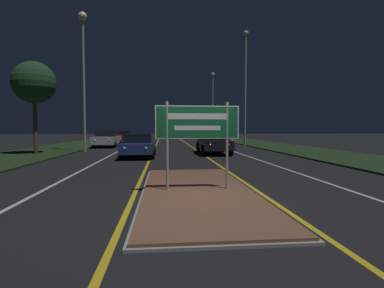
% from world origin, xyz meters
% --- Properties ---
extents(ground_plane, '(160.00, 160.00, 0.00)m').
position_xyz_m(ground_plane, '(0.00, 0.00, 0.00)').
color(ground_plane, black).
extents(median_island, '(2.92, 7.50, 0.10)m').
position_xyz_m(median_island, '(0.00, 1.00, 0.04)').
color(median_island, '#999993').
rests_on(median_island, ground_plane).
extents(verge_left, '(5.00, 100.00, 0.08)m').
position_xyz_m(verge_left, '(-9.50, 20.00, 0.04)').
color(verge_left, '#1E3319').
rests_on(verge_left, ground_plane).
extents(verge_right, '(5.00, 100.00, 0.08)m').
position_xyz_m(verge_right, '(9.50, 20.00, 0.04)').
color(verge_right, '#1E3319').
rests_on(verge_right, ground_plane).
extents(centre_line_yellow_left, '(0.12, 70.00, 0.01)m').
position_xyz_m(centre_line_yellow_left, '(-1.65, 25.00, 0.00)').
color(centre_line_yellow_left, gold).
rests_on(centre_line_yellow_left, ground_plane).
extents(centre_line_yellow_right, '(0.12, 70.00, 0.01)m').
position_xyz_m(centre_line_yellow_right, '(1.65, 25.00, 0.00)').
color(centre_line_yellow_right, gold).
rests_on(centre_line_yellow_right, ground_plane).
extents(lane_line_white_left, '(0.12, 70.00, 0.01)m').
position_xyz_m(lane_line_white_left, '(-4.20, 25.00, 0.00)').
color(lane_line_white_left, silver).
rests_on(lane_line_white_left, ground_plane).
extents(lane_line_white_right, '(0.12, 70.00, 0.01)m').
position_xyz_m(lane_line_white_right, '(4.20, 25.00, 0.00)').
color(lane_line_white_right, silver).
rests_on(lane_line_white_right, ground_plane).
extents(edge_line_white_left, '(0.10, 70.00, 0.01)m').
position_xyz_m(edge_line_white_left, '(-7.20, 25.00, 0.00)').
color(edge_line_white_left, silver).
rests_on(edge_line_white_left, ground_plane).
extents(edge_line_white_right, '(0.10, 70.00, 0.01)m').
position_xyz_m(edge_line_white_right, '(7.20, 25.00, 0.00)').
color(edge_line_white_right, silver).
rests_on(edge_line_white_right, ground_plane).
extents(highway_sign, '(2.21, 0.07, 2.30)m').
position_xyz_m(highway_sign, '(0.00, 1.00, 1.76)').
color(highway_sign, '#9E9E99').
rests_on(highway_sign, median_island).
extents(streetlight_left_near, '(0.62, 0.62, 9.81)m').
position_xyz_m(streetlight_left_near, '(-6.48, 15.10, 6.82)').
color(streetlight_left_near, '#9E9E99').
rests_on(streetlight_left_near, ground_plane).
extents(streetlight_right_near, '(0.46, 0.46, 10.38)m').
position_xyz_m(streetlight_right_near, '(6.45, 19.69, 6.17)').
color(streetlight_right_near, '#9E9E99').
rests_on(streetlight_right_near, ground_plane).
extents(streetlight_right_far, '(0.54, 0.54, 9.79)m').
position_xyz_m(streetlight_right_far, '(6.31, 36.80, 6.36)').
color(streetlight_right_far, '#9E9E99').
rests_on(streetlight_right_far, ground_plane).
extents(car_receding_0, '(1.93, 4.46, 1.40)m').
position_xyz_m(car_receding_0, '(2.39, 12.61, 0.75)').
color(car_receding_0, black).
rests_on(car_receding_0, ground_plane).
extents(car_receding_1, '(1.97, 4.07, 1.47)m').
position_xyz_m(car_receding_1, '(5.64, 26.50, 0.76)').
color(car_receding_1, '#B7B7BC').
rests_on(car_receding_1, ground_plane).
extents(car_receding_2, '(2.01, 4.73, 1.40)m').
position_xyz_m(car_receding_2, '(5.99, 37.57, 0.76)').
color(car_receding_2, black).
rests_on(car_receding_2, ground_plane).
extents(car_approaching_0, '(1.91, 4.56, 1.38)m').
position_xyz_m(car_approaching_0, '(-2.35, 11.11, 0.73)').
color(car_approaching_0, navy).
rests_on(car_approaching_0, ground_plane).
extents(car_approaching_1, '(2.00, 4.82, 1.49)m').
position_xyz_m(car_approaching_1, '(-5.96, 20.82, 0.78)').
color(car_approaching_1, '#B7B7BC').
rests_on(car_approaching_1, ground_plane).
extents(car_approaching_2, '(1.98, 4.27, 1.40)m').
position_xyz_m(car_approaching_2, '(-5.68, 28.83, 0.75)').
color(car_approaching_2, maroon).
rests_on(car_approaching_2, ground_plane).
extents(roadside_palm_left, '(2.64, 2.64, 5.82)m').
position_xyz_m(roadside_palm_left, '(-9.01, 13.07, 4.55)').
color(roadside_palm_left, '#4C3823').
rests_on(roadside_palm_left, verge_left).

